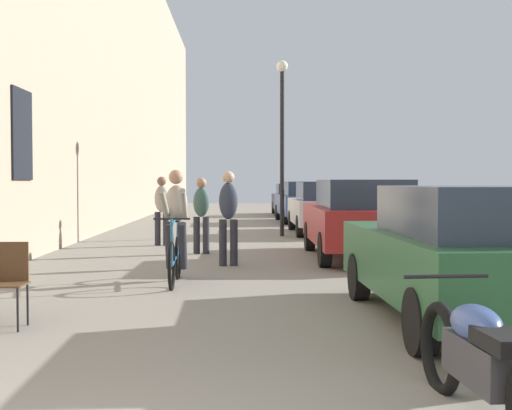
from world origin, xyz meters
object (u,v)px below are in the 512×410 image
(parked_car_nearest, at_px, (460,253))
(parked_car_fourth, at_px, (304,201))
(parked_car_second, at_px, (359,218))
(parked_car_third, at_px, (323,207))
(parked_motorcycle, at_px, (484,362))
(pedestrian_mid, at_px, (201,211))
(parked_car_fifth, at_px, (292,199))
(cafe_chair_mid_toward_street, at_px, (9,278))
(cyclist_on_bicycle, at_px, (176,229))
(pedestrian_near, at_px, (228,212))
(street_lamp, at_px, (282,125))
(pedestrian_far, at_px, (162,207))

(parked_car_nearest, distance_m, parked_car_fourth, 17.79)
(parked_car_nearest, height_order, parked_car_second, parked_car_second)
(parked_car_third, distance_m, parked_motorcycle, 15.29)
(pedestrian_mid, distance_m, parked_car_fourth, 11.26)
(parked_car_second, distance_m, parked_car_fourth, 11.74)
(parked_car_second, distance_m, parked_car_fifth, 17.04)
(parked_car_second, bearing_deg, parked_car_nearest, -90.09)
(parked_motorcycle, bearing_deg, parked_car_second, 84.65)
(cafe_chair_mid_toward_street, height_order, parked_motorcycle, cafe_chair_mid_toward_street)
(cafe_chair_mid_toward_street, distance_m, cyclist_on_bicycle, 3.38)
(cyclist_on_bicycle, relative_size, parked_car_fourth, 0.40)
(cafe_chair_mid_toward_street, bearing_deg, parked_car_fourth, 74.85)
(cyclist_on_bicycle, xyz_separation_m, parked_car_second, (3.33, 3.04, 0.00))
(pedestrian_near, relative_size, street_lamp, 0.35)
(pedestrian_far, height_order, parked_car_nearest, pedestrian_far)
(pedestrian_near, bearing_deg, parked_motorcycle, -77.73)
(pedestrian_mid, bearing_deg, pedestrian_near, -73.26)
(pedestrian_far, xyz_separation_m, parked_car_nearest, (4.22, -8.86, -0.16))
(street_lamp, relative_size, parked_car_second, 1.11)
(cafe_chair_mid_toward_street, xyz_separation_m, pedestrian_mid, (1.61, 7.04, 0.39))
(parked_car_third, bearing_deg, pedestrian_near, -109.98)
(parked_car_fourth, bearing_deg, pedestrian_mid, -106.61)
(pedestrian_far, bearing_deg, parked_car_third, 38.59)
(parked_car_nearest, bearing_deg, parked_car_third, 89.53)
(parked_motorcycle, bearing_deg, pedestrian_far, 105.99)
(pedestrian_far, relative_size, parked_car_fourth, 0.38)
(pedestrian_mid, bearing_deg, parked_car_fourth, 73.39)
(pedestrian_mid, bearing_deg, parked_car_fifth, 78.72)
(street_lamp, xyz_separation_m, parked_car_fourth, (1.22, 6.28, -2.31))
(cyclist_on_bicycle, relative_size, pedestrian_mid, 1.09)
(cafe_chair_mid_toward_street, xyz_separation_m, cyclist_on_bicycle, (1.45, 3.04, 0.29))
(parked_car_fourth, bearing_deg, cafe_chair_mid_toward_street, -105.15)
(parked_motorcycle, bearing_deg, parked_car_third, 86.49)
(parked_car_nearest, height_order, parked_car_fourth, parked_car_fourth)
(parked_car_second, bearing_deg, parked_car_third, 89.16)
(parked_car_second, height_order, parked_motorcycle, parked_car_second)
(parked_motorcycle, bearing_deg, pedestrian_near, 102.27)
(pedestrian_far, bearing_deg, parked_car_nearest, -64.55)
(cyclist_on_bicycle, height_order, parked_motorcycle, cyclist_on_bicycle)
(pedestrian_far, xyz_separation_m, parked_car_second, (4.23, -2.81, -0.12))
(cafe_chair_mid_toward_street, bearing_deg, pedestrian_near, 66.20)
(cyclist_on_bicycle, relative_size, parked_car_nearest, 0.42)
(cafe_chair_mid_toward_street, height_order, cyclist_on_bicycle, cyclist_on_bicycle)
(pedestrian_far, relative_size, parked_car_third, 0.39)
(cafe_chair_mid_toward_street, relative_size, parked_car_nearest, 0.21)
(pedestrian_near, bearing_deg, cafe_chair_mid_toward_street, -113.80)
(cyclist_on_bicycle, xyz_separation_m, parked_motorcycle, (2.49, -5.96, -0.41))
(pedestrian_far, height_order, parked_car_third, pedestrian_far)
(pedestrian_near, height_order, parked_car_fifth, pedestrian_near)
(pedestrian_far, xyz_separation_m, parked_car_fifth, (4.26, 14.23, -0.18))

